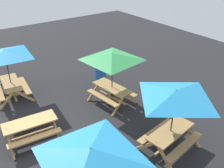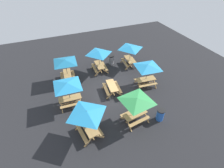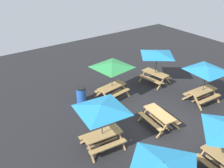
# 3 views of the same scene
# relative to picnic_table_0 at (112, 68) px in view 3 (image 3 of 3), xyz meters

# --- Properties ---
(ground_plane) EXTENTS (29.56, 29.56, 0.00)m
(ground_plane) POSITION_rel_picnic_table_0_xyz_m (-3.62, -0.35, -1.99)
(ground_plane) COLOR #232326
(ground_plane) RESTS_ON ground
(picnic_table_0) EXTENTS (2.80, 2.80, 2.34)m
(picnic_table_0) POSITION_rel_picnic_table_0_xyz_m (0.00, 0.00, 0.00)
(picnic_table_0) COLOR tan
(picnic_table_0) RESTS_ON ground
(picnic_table_1) EXTENTS (1.93, 1.68, 0.81)m
(picnic_table_1) POSITION_rel_picnic_table_0_xyz_m (-3.72, -0.31, -1.43)
(picnic_table_1) COLOR tan
(picnic_table_1) RESTS_ON ground
(picnic_table_2) EXTENTS (2.27, 2.27, 2.34)m
(picnic_table_2) POSITION_rel_picnic_table_0_xyz_m (-0.15, -3.48, 0.00)
(picnic_table_2) COLOR tan
(picnic_table_2) RESTS_ON ground
(picnic_table_5) EXTENTS (2.81, 2.81, 2.34)m
(picnic_table_5) POSITION_rel_picnic_table_0_xyz_m (-3.40, 2.95, 0.00)
(picnic_table_5) COLOR tan
(picnic_table_5) RESTS_ON ground
(picnic_table_7) EXTENTS (2.82, 2.82, 2.34)m
(picnic_table_7) POSITION_rel_picnic_table_0_xyz_m (-3.50, -4.07, 0.00)
(picnic_table_7) COLOR tan
(picnic_table_7) RESTS_ON ground
(trash_bin_blue) EXTENTS (0.59, 0.59, 0.98)m
(trash_bin_blue) POSITION_rel_picnic_table_0_xyz_m (0.59, 1.82, -1.49)
(trash_bin_blue) COLOR blue
(trash_bin_blue) RESTS_ON ground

